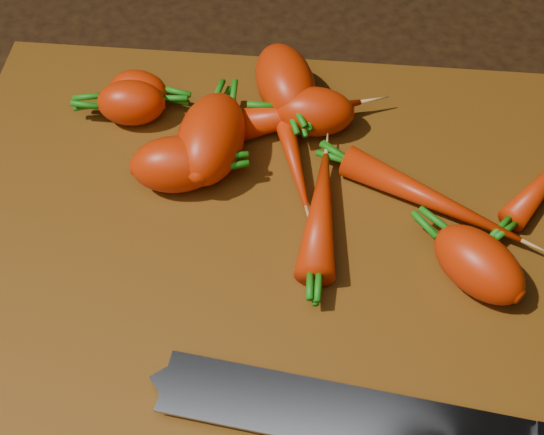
{
  "coord_description": "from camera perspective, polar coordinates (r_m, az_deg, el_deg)",
  "views": [
    {
      "loc": [
        0.03,
        -0.31,
        0.46
      ],
      "look_at": [
        0.0,
        0.01,
        0.03
      ],
      "focal_mm": 50.0,
      "sensor_mm": 36.0,
      "label": 1
    }
  ],
  "objects": [
    {
      "name": "ground",
      "position": [
        0.56,
        -0.09,
        -2.95
      ],
      "size": [
        2.0,
        2.0,
        0.01
      ],
      "primitive_type": "cube",
      "color": "black"
    },
    {
      "name": "cutting_board",
      "position": [
        0.55,
        -0.09,
        -2.32
      ],
      "size": [
        0.5,
        0.4,
        0.01
      ],
      "primitive_type": "cube",
      "color": "#57310B",
      "rests_on": "ground"
    },
    {
      "name": "carrot_0",
      "position": [
        0.57,
        -7.25,
        3.98
      ],
      "size": [
        0.07,
        0.05,
        0.04
      ],
      "primitive_type": "ellipsoid",
      "rotation": [
        0.0,
        0.0,
        0.17
      ],
      "color": "red",
      "rests_on": "cutting_board"
    },
    {
      "name": "carrot_1",
      "position": [
        0.63,
        -10.56,
        8.49
      ],
      "size": [
        0.06,
        0.04,
        0.04
      ],
      "primitive_type": "ellipsoid",
      "rotation": [
        0.0,
        0.0,
        3.21
      ],
      "color": "red",
      "rests_on": "cutting_board"
    },
    {
      "name": "carrot_2",
      "position": [
        0.63,
        1.0,
        10.15
      ],
      "size": [
        0.07,
        0.09,
        0.05
      ],
      "primitive_type": "ellipsoid",
      "rotation": [
        0.0,
        0.0,
        -1.23
      ],
      "color": "red",
      "rests_on": "cutting_board"
    },
    {
      "name": "carrot_3",
      "position": [
        0.58,
        -4.63,
        5.94
      ],
      "size": [
        0.06,
        0.09,
        0.05
      ],
      "primitive_type": "ellipsoid",
      "rotation": [
        0.0,
        0.0,
        1.46
      ],
      "color": "red",
      "rests_on": "cutting_board"
    },
    {
      "name": "carrot_4",
      "position": [
        0.61,
        3.2,
        7.95
      ],
      "size": [
        0.06,
        0.04,
        0.04
      ],
      "primitive_type": "ellipsoid",
      "rotation": [
        0.0,
        0.0,
        3.17
      ],
      "color": "red",
      "rests_on": "cutting_board"
    },
    {
      "name": "carrot_5",
      "position": [
        0.64,
        -9.98,
        9.5
      ],
      "size": [
        0.05,
        0.04,
        0.03
      ],
      "primitive_type": "ellipsoid",
      "rotation": [
        0.0,
        0.0,
        -0.17
      ],
      "color": "red",
      "rests_on": "cutting_board"
    },
    {
      "name": "carrot_6",
      "position": [
        0.53,
        15.3,
        -3.41
      ],
      "size": [
        0.08,
        0.08,
        0.04
      ],
      "primitive_type": "ellipsoid",
      "rotation": [
        0.0,
        0.0,
        2.38
      ],
      "color": "red",
      "rests_on": "cutting_board"
    },
    {
      "name": "carrot_8",
      "position": [
        0.57,
        11.84,
        1.4
      ],
      "size": [
        0.14,
        0.09,
        0.02
      ],
      "primitive_type": "ellipsoid",
      "rotation": [
        0.0,
        0.0,
        -0.47
      ],
      "color": "red",
      "rests_on": "cutting_board"
    },
    {
      "name": "carrot_9",
      "position": [
        0.55,
        3.67,
        0.41
      ],
      "size": [
        0.03,
        0.11,
        0.03
      ],
      "primitive_type": "ellipsoid",
      "rotation": [
        0.0,
        0.0,
        1.55
      ],
      "color": "red",
      "rests_on": "cutting_board"
    },
    {
      "name": "carrot_10",
      "position": [
        0.61,
        1.73,
        7.75
      ],
      "size": [
        0.11,
        0.07,
        0.03
      ],
      "primitive_type": "ellipsoid",
      "rotation": [
        0.0,
        0.0,
        0.35
      ],
      "color": "red",
      "rests_on": "cutting_board"
    },
    {
      "name": "carrot_11",
      "position": [
        0.6,
        1.23,
        6.09
      ],
      "size": [
        0.06,
        0.14,
        0.02
      ],
      "primitive_type": "ellipsoid",
      "rotation": [
        0.0,
        0.0,
        4.98
      ],
      "color": "red",
      "rests_on": "cutting_board"
    },
    {
      "name": "knife",
      "position": [
        0.48,
        8.19,
        -15.12
      ],
      "size": [
        0.37,
        0.08,
        0.02
      ],
      "rotation": [
        0.0,
        0.0,
        -0.12
      ],
      "color": "gray",
      "rests_on": "cutting_board"
    }
  ]
}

